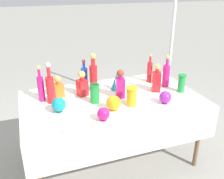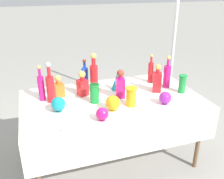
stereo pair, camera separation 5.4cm
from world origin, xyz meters
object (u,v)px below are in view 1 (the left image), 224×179
at_px(round_bowl_3, 114,103).
at_px(round_bowl_2, 103,114).
at_px(tall_bottle_3, 50,87).
at_px(slender_vase_1, 95,93).
at_px(canopy_pole, 171,50).
at_px(square_decanter_3, 120,85).
at_px(cardboard_box_behind_left, 82,102).
at_px(square_decanter_0, 82,85).
at_px(slender_vase_2, 182,83).
at_px(tall_bottle_5, 150,71).
at_px(square_decanter_1, 58,88).
at_px(square_decanter_2, 156,80).
at_px(fluted_vase_0, 117,81).
at_px(round_bowl_0, 59,105).
at_px(tall_bottle_0, 41,87).
at_px(round_bowl_1, 165,97).
at_px(tall_bottle_1, 166,75).
at_px(tall_bottle_2, 84,77).
at_px(tall_bottle_4, 94,75).
at_px(slender_vase_0, 131,96).

bearing_deg(round_bowl_3, round_bowl_2, -135.41).
height_order(tall_bottle_3, round_bowl_3, tall_bottle_3).
bearing_deg(slender_vase_1, canopy_pole, 29.68).
height_order(square_decanter_3, cardboard_box_behind_left, square_decanter_3).
relative_size(square_decanter_0, slender_vase_2, 1.37).
relative_size(tall_bottle_5, square_decanter_1, 1.47).
distance_m(square_decanter_2, cardboard_box_behind_left, 1.49).
height_order(fluted_vase_0, round_bowl_0, fluted_vase_0).
bearing_deg(round_bowl_3, tall_bottle_0, 144.29).
distance_m(round_bowl_2, round_bowl_3, 0.21).
bearing_deg(canopy_pole, square_decanter_3, -145.25).
distance_m(round_bowl_0, round_bowl_1, 1.03).
bearing_deg(fluted_vase_0, square_decanter_2, -25.31).
bearing_deg(square_decanter_0, fluted_vase_0, 2.37).
bearing_deg(round_bowl_2, square_decanter_0, 94.63).
distance_m(tall_bottle_5, slender_vase_2, 0.43).
distance_m(tall_bottle_1, slender_vase_2, 0.21).
distance_m(tall_bottle_0, tall_bottle_3, 0.11).
relative_size(square_decanter_2, fluted_vase_0, 1.53).
height_order(slender_vase_2, round_bowl_1, slender_vase_2).
xyz_separation_m(tall_bottle_2, round_bowl_2, (-0.02, -0.76, -0.07)).
height_order(square_decanter_3, slender_vase_1, square_decanter_3).
xyz_separation_m(fluted_vase_0, round_bowl_1, (0.32, -0.48, -0.04)).
bearing_deg(square_decanter_3, square_decanter_2, 1.74).
height_order(tall_bottle_2, square_decanter_0, tall_bottle_2).
relative_size(square_decanter_0, fluted_vase_0, 1.33).
relative_size(slender_vase_2, round_bowl_1, 1.54).
xyz_separation_m(square_decanter_1, round_bowl_1, (0.96, -0.52, -0.03)).
bearing_deg(round_bowl_1, tall_bottle_1, 58.71).
relative_size(slender_vase_2, cardboard_box_behind_left, 0.39).
relative_size(round_bowl_3, cardboard_box_behind_left, 0.29).
relative_size(tall_bottle_4, round_bowl_3, 2.87).
distance_m(tall_bottle_4, tall_bottle_5, 0.70).
xyz_separation_m(square_decanter_0, canopy_pole, (1.40, 0.54, 0.12)).
height_order(square_decanter_0, slender_vase_2, square_decanter_0).
bearing_deg(slender_vase_2, round_bowl_0, -179.51).
bearing_deg(fluted_vase_0, cardboard_box_behind_left, 101.35).
height_order(tall_bottle_3, square_decanter_2, tall_bottle_3).
bearing_deg(round_bowl_0, round_bowl_1, -10.10).
xyz_separation_m(tall_bottle_2, slender_vase_0, (0.32, -0.58, -0.03)).
bearing_deg(canopy_pole, fluted_vase_0, -152.21).
height_order(tall_bottle_4, fluted_vase_0, tall_bottle_4).
xyz_separation_m(tall_bottle_2, slender_vase_1, (0.00, -0.40, -0.03)).
distance_m(slender_vase_2, cardboard_box_behind_left, 1.67).
height_order(tall_bottle_3, square_decanter_0, tall_bottle_3).
relative_size(tall_bottle_5, canopy_pole, 0.14).
bearing_deg(canopy_pole, round_bowl_0, -153.85).
distance_m(fluted_vase_0, canopy_pole, 1.14).
bearing_deg(round_bowl_1, round_bowl_2, -171.11).
bearing_deg(fluted_vase_0, canopy_pole, 27.79).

